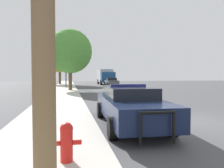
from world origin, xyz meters
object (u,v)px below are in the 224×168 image
box_truck (106,76)px  tree_sidewalk_far (60,55)px  car_background_oncoming (111,82)px  fire_hydrant (67,141)px  tree_sidewalk_mid (70,51)px  traffic_light (75,60)px  police_car (129,104)px

box_truck → tree_sidewalk_far: tree_sidewalk_far is taller
car_background_oncoming → box_truck: (0.18, 6.66, 0.85)m
fire_hydrant → box_truck: box_truck is taller
tree_sidewalk_mid → car_background_oncoming: bearing=56.3°
box_truck → tree_sidewalk_mid: tree_sidewalk_mid is taller
tree_sidewalk_mid → tree_sidewalk_far: size_ratio=0.79×
car_background_oncoming → tree_sidewalk_far: size_ratio=0.51×
traffic_light → car_background_oncoming: 7.61m
police_car → car_background_oncoming: police_car is taller
tree_sidewalk_mid → box_truck: bearing=67.8°
tree_sidewalk_far → car_background_oncoming: bearing=-37.2°
car_background_oncoming → tree_sidewalk_far: 11.50m
traffic_light → car_background_oncoming: (5.82, 3.70, -3.22)m
traffic_light → box_truck: size_ratio=0.70×
police_car → traffic_light: 23.69m
fire_hydrant → box_truck: bearing=79.3°
fire_hydrant → tree_sidewalk_far: size_ratio=0.09×
traffic_light → tree_sidewalk_mid: 6.25m
traffic_light → box_truck: (6.01, 10.36, -2.37)m
police_car → box_truck: bearing=-96.0°
police_car → fire_hydrant: bearing=58.5°
fire_hydrant → tree_sidewalk_far: tree_sidewalk_far is taller
tree_sidewalk_far → traffic_light: bearing=-75.9°
box_truck → tree_sidewalk_mid: 18.10m
traffic_light → car_background_oncoming: size_ratio=1.26×
tree_sidewalk_far → tree_sidewalk_mid: bearing=-83.8°
police_car → fire_hydrant: police_car is taller
tree_sidewalk_far → police_car: bearing=-83.6°
traffic_light → car_background_oncoming: bearing=32.4°
tree_sidewalk_far → box_truck: bearing=2.2°
traffic_light → box_truck: traffic_light is taller
traffic_light → tree_sidewalk_far: size_ratio=0.64×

